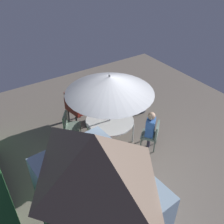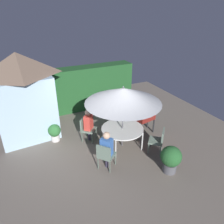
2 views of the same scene
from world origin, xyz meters
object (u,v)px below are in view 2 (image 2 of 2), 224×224
Objects in this scene: garden_shed at (24,97)px; person_in_blue at (107,146)px; chair_near_shed at (87,127)px; potted_plant_by_shed at (171,158)px; bbq_grill at (145,112)px; chair_toward_hedge at (159,140)px; patio_table at (122,129)px; chair_toward_house at (126,117)px; patio_umbrella at (123,95)px; potted_plant_by_grill at (55,132)px; person_in_red at (88,122)px; chair_far_side at (105,155)px.

garden_shed reaches higher than person_in_blue.
potted_plant_by_shed is at bearing -57.93° from chair_near_shed.
bbq_grill reaches higher than chair_toward_hedge.
bbq_grill is at bearing -21.26° from garden_shed.
chair_toward_house reaches higher than patio_table.
garden_shed is 2.65× the size of bbq_grill.
patio_table is at bearing -42.14° from chair_near_shed.
potted_plant_by_grill is at bearing 147.03° from patio_umbrella.
garden_shed is 1.64m from potted_plant_by_grill.
patio_table is at bearing -125.74° from chair_toward_house.
bbq_grill is 1.33× the size of chair_toward_house.
person_in_red is (-1.65, -0.16, 0.26)m from chair_toward_house.
bbq_grill reaches higher than potted_plant_by_shed.
chair_far_side is 1.92m from chair_toward_hedge.
patio_umbrella is at bearing -35.85° from garden_shed.
person_in_blue reaches higher than chair_far_side.
person_in_red is at bearing 137.86° from patio_table.
potted_plant_by_shed reaches higher than patio_table.
chair_toward_hedge is 2.53m from person_in_red.
garden_shed is 3.53× the size of chair_near_shed.
chair_far_side is at bearing -149.65° from bbq_grill.
patio_umbrella is 2.39m from potted_plant_by_shed.
patio_umbrella reaches higher than chair_far_side.
garden_shed is 4.91m from chair_toward_hedge.
chair_near_shed is (1.87, -1.17, -1.10)m from garden_shed.
chair_toward_house is at bearing -16.60° from garden_shed.
patio_umbrella is at bearing 39.52° from person_in_blue.
chair_toward_hedge is (-0.32, -1.34, -0.33)m from bbq_grill.
patio_umbrella is 1.71m from bbq_grill.
potted_plant_by_shed is 1.93m from person_in_blue.
person_in_red is at bearing -32.39° from garden_shed.
bbq_grill is 1.33× the size of chair_near_shed.
patio_umbrella is at bearing 136.40° from chair_toward_hedge.
potted_plant_by_grill is at bearing 131.48° from potted_plant_by_shed.
person_in_red is 1.63m from person_in_blue.
bbq_grill reaches higher than chair_near_shed.
chair_toward_hedge is at bearing 75.85° from potted_plant_by_shed.
chair_far_side is at bearing -92.70° from person_in_red.
potted_plant_by_grill is (-2.77, 3.13, -0.11)m from potted_plant_by_shed.
patio_umbrella is 1.99× the size of person_in_blue.
potted_plant_by_grill is (-1.09, 0.45, -0.14)m from chair_near_shed.
chair_toward_house reaches higher than potted_plant_by_grill.
bbq_grill is 0.95× the size of person_in_blue.
potted_plant_by_shed is at bearing -69.04° from patio_umbrella.
chair_toward_house is 0.71× the size of person_in_blue.
chair_far_side is at bearing -63.89° from potted_plant_by_grill.
patio_umbrella reaches higher than chair_toward_house.
potted_plant_by_shed is at bearing -31.41° from person_in_blue.
potted_plant_by_grill is at bearing 172.86° from chair_toward_house.
potted_plant_by_shed is 1.30× the size of potted_plant_by_grill.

